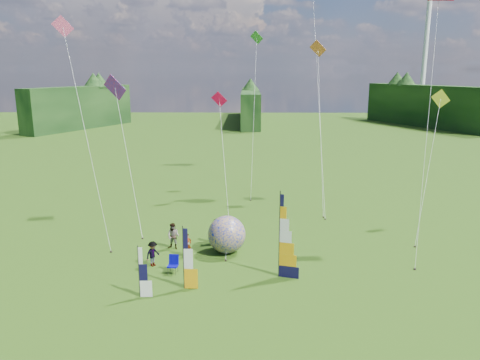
{
  "coord_description": "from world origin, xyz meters",
  "views": [
    {
      "loc": [
        -0.53,
        -23.3,
        11.98
      ],
      "look_at": [
        -1.0,
        4.0,
        5.5
      ],
      "focal_mm": 35.0,
      "sensor_mm": 36.0,
      "label": 1
    }
  ],
  "objects_px": {
    "feather_banner_main": "(279,236)",
    "bol_inflatable": "(227,234)",
    "camp_chair": "(173,265)",
    "spectator_b": "(173,236)",
    "kite_whale": "(319,85)",
    "side_banner_far": "(139,273)",
    "spectator_c": "(153,254)",
    "spectator_d": "(216,231)",
    "spectator_a": "(188,245)",
    "side_banner_left": "(183,259)"
  },
  "relations": [
    {
      "from": "side_banner_left",
      "to": "spectator_d",
      "type": "distance_m",
      "value": 7.21
    },
    {
      "from": "side_banner_left",
      "to": "camp_chair",
      "type": "distance_m",
      "value": 2.5
    },
    {
      "from": "side_banner_far",
      "to": "spectator_a",
      "type": "height_order",
      "value": "side_banner_far"
    },
    {
      "from": "bol_inflatable",
      "to": "spectator_d",
      "type": "bearing_deg",
      "value": 117.46
    },
    {
      "from": "feather_banner_main",
      "to": "bol_inflatable",
      "type": "height_order",
      "value": "feather_banner_main"
    },
    {
      "from": "bol_inflatable",
      "to": "side_banner_left",
      "type": "bearing_deg",
      "value": -111.79
    },
    {
      "from": "feather_banner_main",
      "to": "kite_whale",
      "type": "bearing_deg",
      "value": 90.54
    },
    {
      "from": "kite_whale",
      "to": "side_banner_left",
      "type": "bearing_deg",
      "value": -114.77
    },
    {
      "from": "bol_inflatable",
      "to": "spectator_d",
      "type": "height_order",
      "value": "bol_inflatable"
    },
    {
      "from": "bol_inflatable",
      "to": "kite_whale",
      "type": "distance_m",
      "value": 17.96
    },
    {
      "from": "side_banner_left",
      "to": "kite_whale",
      "type": "distance_m",
      "value": 22.84
    },
    {
      "from": "side_banner_left",
      "to": "bol_inflatable",
      "type": "bearing_deg",
      "value": 70.96
    },
    {
      "from": "spectator_d",
      "to": "kite_whale",
      "type": "bearing_deg",
      "value": -115.94
    },
    {
      "from": "camp_chair",
      "to": "kite_whale",
      "type": "bearing_deg",
      "value": 63.81
    },
    {
      "from": "spectator_b",
      "to": "kite_whale",
      "type": "height_order",
      "value": "kite_whale"
    },
    {
      "from": "feather_banner_main",
      "to": "side_banner_far",
      "type": "relative_size",
      "value": 1.78
    },
    {
      "from": "spectator_b",
      "to": "side_banner_left",
      "type": "bearing_deg",
      "value": -58.85
    },
    {
      "from": "spectator_a",
      "to": "camp_chair",
      "type": "bearing_deg",
      "value": -144.6
    },
    {
      "from": "feather_banner_main",
      "to": "side_banner_left",
      "type": "distance_m",
      "value": 5.68
    },
    {
      "from": "spectator_b",
      "to": "camp_chair",
      "type": "height_order",
      "value": "spectator_b"
    },
    {
      "from": "spectator_c",
      "to": "camp_chair",
      "type": "xyz_separation_m",
      "value": [
        1.4,
        -1.08,
        -0.25
      ]
    },
    {
      "from": "side_banner_far",
      "to": "kite_whale",
      "type": "xyz_separation_m",
      "value": [
        12.1,
        19.68,
        9.21
      ]
    },
    {
      "from": "camp_chair",
      "to": "kite_whale",
      "type": "relative_size",
      "value": 0.05
    },
    {
      "from": "spectator_b",
      "to": "camp_chair",
      "type": "distance_m",
      "value": 4.01
    },
    {
      "from": "side_banner_left",
      "to": "bol_inflatable",
      "type": "height_order",
      "value": "side_banner_left"
    },
    {
      "from": "side_banner_left",
      "to": "spectator_b",
      "type": "relative_size",
      "value": 1.96
    },
    {
      "from": "camp_chair",
      "to": "kite_whale",
      "type": "distance_m",
      "value": 22.25
    },
    {
      "from": "feather_banner_main",
      "to": "bol_inflatable",
      "type": "relative_size",
      "value": 2.01
    },
    {
      "from": "side_banner_far",
      "to": "bol_inflatable",
      "type": "height_order",
      "value": "side_banner_far"
    },
    {
      "from": "bol_inflatable",
      "to": "camp_chair",
      "type": "distance_m",
      "value": 4.65
    },
    {
      "from": "camp_chair",
      "to": "spectator_a",
      "type": "bearing_deg",
      "value": 84.4
    },
    {
      "from": "spectator_d",
      "to": "spectator_c",
      "type": "bearing_deg",
      "value": 58.16
    },
    {
      "from": "side_banner_far",
      "to": "kite_whale",
      "type": "height_order",
      "value": "kite_whale"
    },
    {
      "from": "side_banner_far",
      "to": "spectator_c",
      "type": "xyz_separation_m",
      "value": [
        -0.1,
        4.11,
        -0.62
      ]
    },
    {
      "from": "spectator_b",
      "to": "kite_whale",
      "type": "bearing_deg",
      "value": 64.95
    },
    {
      "from": "spectator_c",
      "to": "camp_chair",
      "type": "height_order",
      "value": "spectator_c"
    },
    {
      "from": "bol_inflatable",
      "to": "spectator_a",
      "type": "height_order",
      "value": "bol_inflatable"
    },
    {
      "from": "bol_inflatable",
      "to": "kite_whale",
      "type": "bearing_deg",
      "value": 59.83
    },
    {
      "from": "camp_chair",
      "to": "feather_banner_main",
      "type": "bearing_deg",
      "value": 3.65
    },
    {
      "from": "camp_chair",
      "to": "side_banner_far",
      "type": "bearing_deg",
      "value": -106.54
    },
    {
      "from": "spectator_a",
      "to": "spectator_c",
      "type": "distance_m",
      "value": 2.5
    },
    {
      "from": "bol_inflatable",
      "to": "spectator_a",
      "type": "distance_m",
      "value": 2.68
    },
    {
      "from": "side_banner_left",
      "to": "bol_inflatable",
      "type": "distance_m",
      "value": 5.81
    },
    {
      "from": "bol_inflatable",
      "to": "spectator_b",
      "type": "relative_size",
      "value": 1.39
    },
    {
      "from": "feather_banner_main",
      "to": "kite_whale",
      "type": "height_order",
      "value": "kite_whale"
    },
    {
      "from": "spectator_a",
      "to": "side_banner_left",
      "type": "bearing_deg",
      "value": -127.6
    },
    {
      "from": "side_banner_left",
      "to": "side_banner_far",
      "type": "bearing_deg",
      "value": -152.03
    },
    {
      "from": "side_banner_far",
      "to": "camp_chair",
      "type": "bearing_deg",
      "value": 65.0
    },
    {
      "from": "side_banner_left",
      "to": "spectator_b",
      "type": "height_order",
      "value": "side_banner_left"
    },
    {
      "from": "side_banner_far",
      "to": "spectator_d",
      "type": "distance_m",
      "value": 8.85
    }
  ]
}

